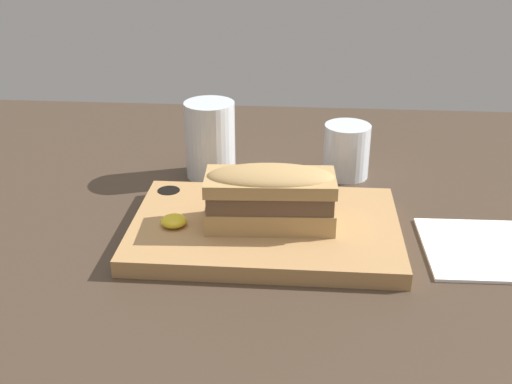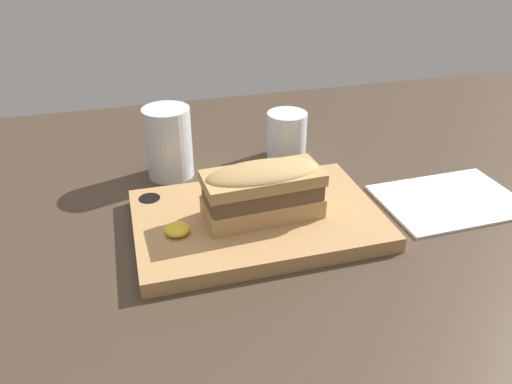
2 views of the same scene
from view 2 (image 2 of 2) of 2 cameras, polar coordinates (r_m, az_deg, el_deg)
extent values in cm
cube|color=#423326|center=(67.58, 1.10, -6.53)|extent=(190.37, 115.70, 2.00)
cube|color=tan|center=(69.68, -0.12, -3.18)|extent=(33.67, 22.18, 2.15)
cylinder|color=black|center=(74.39, -12.04, -1.03)|extent=(3.10, 3.10, 1.07)
cube|color=tan|center=(68.00, 0.75, -1.66)|extent=(16.23, 7.79, 2.73)
cube|color=brown|center=(66.73, 0.76, 0.14)|extent=(15.58, 7.48, 2.22)
cube|color=tan|center=(65.78, 0.77, 1.60)|extent=(16.23, 7.79, 1.64)
ellipsoid|color=tan|center=(65.46, 0.78, 2.12)|extent=(15.90, 7.64, 2.46)
ellipsoid|color=gold|center=(65.43, -8.99, -4.24)|extent=(3.28, 3.28, 1.31)
cylinder|color=silver|center=(82.20, -9.96, 5.59)|extent=(7.57, 7.57, 11.62)
cylinder|color=silver|center=(83.46, -9.78, 3.72)|extent=(6.66, 6.66, 5.23)
cylinder|color=silver|center=(88.13, 3.53, 6.51)|extent=(6.98, 6.98, 8.19)
cylinder|color=#5B141E|center=(88.74, 3.49, 5.61)|extent=(6.28, 6.28, 4.76)
cube|color=white|center=(81.39, 21.25, -0.87)|extent=(21.13, 15.23, 0.40)
camera|label=1|loc=(0.25, 109.83, -8.74)|focal=45.00mm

